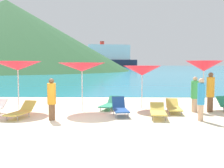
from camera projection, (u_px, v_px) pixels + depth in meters
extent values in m
cube|color=beige|center=(94.00, 95.00, 19.90)|extent=(50.00, 100.00, 0.30)
cube|color=teal|center=(115.00, 67.00, 236.69)|extent=(650.00, 440.00, 0.02)
cone|color=#2D5B33|center=(7.00, 35.00, 89.49)|extent=(86.19, 86.19, 24.70)
cylinder|color=silver|center=(18.00, 87.00, 12.20)|extent=(0.05, 0.05, 2.28)
cone|color=red|center=(18.00, 66.00, 12.13)|extent=(2.32, 2.32, 0.43)
sphere|color=silver|center=(18.00, 63.00, 12.11)|extent=(0.07, 0.07, 0.07)
cylinder|color=silver|center=(82.00, 88.00, 12.18)|extent=(0.05, 0.05, 2.22)
cone|color=red|center=(82.00, 67.00, 12.11)|extent=(2.30, 2.30, 0.42)
sphere|color=silver|center=(82.00, 64.00, 12.10)|extent=(0.07, 0.07, 0.07)
cylinder|color=silver|center=(142.00, 88.00, 13.03)|extent=(0.05, 0.05, 2.05)
cone|color=red|center=(142.00, 71.00, 12.96)|extent=(2.04, 2.04, 0.50)
sphere|color=silver|center=(142.00, 67.00, 12.95)|extent=(0.07, 0.07, 0.07)
cylinder|color=silver|center=(203.00, 86.00, 13.00)|extent=(0.05, 0.05, 2.29)
cone|color=red|center=(204.00, 66.00, 12.92)|extent=(1.96, 1.96, 0.53)
sphere|color=silver|center=(204.00, 63.00, 12.91)|extent=(0.07, 0.07, 0.07)
cube|color=#268C66|center=(223.00, 101.00, 12.49)|extent=(0.69, 0.58, 0.48)
cylinder|color=gray|center=(224.00, 109.00, 12.14)|extent=(0.04, 0.04, 0.20)
cube|color=#D8BF4C|center=(174.00, 109.00, 11.66)|extent=(0.69, 1.25, 0.05)
cube|color=#D8BF4C|center=(172.00, 102.00, 12.45)|extent=(0.60, 0.48, 0.37)
cylinder|color=gray|center=(170.00, 113.00, 11.31)|extent=(0.04, 0.04, 0.19)
cylinder|color=gray|center=(181.00, 113.00, 11.27)|extent=(0.04, 0.04, 0.19)
cylinder|color=gray|center=(167.00, 109.00, 12.15)|extent=(0.04, 0.04, 0.19)
cylinder|color=gray|center=(178.00, 110.00, 12.10)|extent=(0.04, 0.04, 0.19)
cube|color=#D8BF4C|center=(17.00, 113.00, 10.46)|extent=(0.83, 1.23, 0.05)
cube|color=#D8BF4C|center=(28.00, 106.00, 11.19)|extent=(0.65, 0.59, 0.42)
cylinder|color=gray|center=(7.00, 118.00, 10.19)|extent=(0.04, 0.04, 0.21)
cylinder|color=gray|center=(18.00, 119.00, 10.07)|extent=(0.04, 0.04, 0.21)
cylinder|color=gray|center=(19.00, 114.00, 10.95)|extent=(0.04, 0.04, 0.21)
cylinder|color=gray|center=(29.00, 115.00, 10.82)|extent=(0.04, 0.04, 0.21)
cube|color=#1E478C|center=(121.00, 110.00, 10.99)|extent=(0.76, 1.21, 0.05)
cube|color=#1E478C|center=(118.00, 102.00, 11.68)|extent=(0.61, 0.41, 0.52)
cylinder|color=gray|center=(116.00, 115.00, 10.62)|extent=(0.04, 0.04, 0.24)
cylinder|color=gray|center=(128.00, 115.00, 10.69)|extent=(0.04, 0.04, 0.24)
cylinder|color=gray|center=(114.00, 112.00, 11.41)|extent=(0.04, 0.04, 0.24)
cylinder|color=gray|center=(125.00, 112.00, 11.47)|extent=(0.04, 0.04, 0.24)
cube|color=#268C66|center=(108.00, 106.00, 12.61)|extent=(0.99, 1.41, 0.05)
cube|color=#268C66|center=(114.00, 100.00, 13.38)|extent=(0.69, 0.59, 0.39)
cylinder|color=gray|center=(100.00, 109.00, 12.32)|extent=(0.04, 0.04, 0.18)
cylinder|color=gray|center=(110.00, 110.00, 12.15)|extent=(0.04, 0.04, 0.18)
cylinder|color=gray|center=(107.00, 106.00, 13.16)|extent=(0.04, 0.04, 0.18)
cylinder|color=gray|center=(116.00, 107.00, 12.99)|extent=(0.04, 0.04, 0.18)
cube|color=white|center=(1.00, 103.00, 11.88)|extent=(0.62, 0.53, 0.41)
cylinder|color=gray|center=(0.00, 112.00, 11.55)|extent=(0.04, 0.04, 0.21)
cube|color=#D8BF4C|center=(158.00, 113.00, 10.41)|extent=(0.71, 1.12, 0.05)
cube|color=#D8BF4C|center=(157.00, 107.00, 11.13)|extent=(0.63, 0.49, 0.34)
cylinder|color=gray|center=(152.00, 118.00, 10.12)|extent=(0.04, 0.04, 0.23)
cylinder|color=gray|center=(166.00, 118.00, 10.06)|extent=(0.04, 0.04, 0.23)
cylinder|color=gray|center=(151.00, 114.00, 10.86)|extent=(0.04, 0.04, 0.23)
cylinder|color=gray|center=(164.00, 115.00, 10.81)|extent=(0.04, 0.04, 0.23)
cylinder|color=brown|center=(210.00, 104.00, 12.04)|extent=(0.27, 0.27, 0.71)
cylinder|color=orange|center=(211.00, 87.00, 11.98)|extent=(0.36, 0.36, 0.93)
sphere|color=brown|center=(211.00, 75.00, 11.93)|extent=(0.23, 0.23, 0.23)
cylinder|color=#DBAA84|center=(201.00, 113.00, 10.12)|extent=(0.21, 0.21, 0.65)
cylinder|color=#3399D8|center=(201.00, 94.00, 10.07)|extent=(0.28, 0.28, 0.85)
sphere|color=#DBAA84|center=(202.00, 81.00, 10.03)|extent=(0.21, 0.21, 0.21)
cylinder|color=brown|center=(52.00, 112.00, 10.27)|extent=(0.26, 0.26, 0.65)
cylinder|color=orange|center=(52.00, 94.00, 10.21)|extent=(0.34, 0.34, 0.84)
sphere|color=brown|center=(51.00, 81.00, 10.17)|extent=(0.21, 0.21, 0.21)
cylinder|color=#DBAA84|center=(195.00, 105.00, 12.02)|extent=(0.28, 0.28, 0.64)
cylinder|color=#3FB259|center=(195.00, 90.00, 11.97)|extent=(0.37, 0.37, 0.83)
sphere|color=#DBAA84|center=(195.00, 79.00, 11.93)|extent=(0.21, 0.21, 0.21)
cube|color=#262D47|center=(109.00, 63.00, 227.09)|extent=(50.15, 19.62, 6.33)
cube|color=white|center=(109.00, 52.00, 226.34)|extent=(37.75, 15.47, 13.14)
cylinder|color=red|center=(102.00, 43.00, 224.72)|extent=(3.81, 3.81, 3.00)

